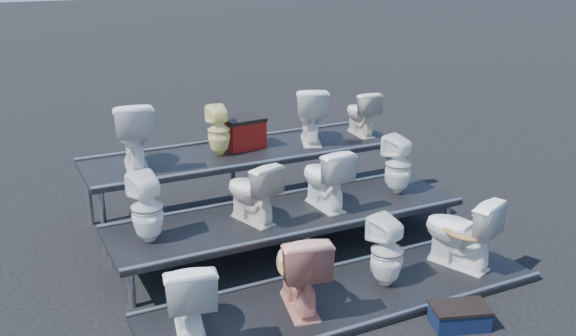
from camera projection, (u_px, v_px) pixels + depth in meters
name	position (u px, v px, depth m)	size (l,w,h in m)	color
ground	(289.00, 249.00, 7.67)	(80.00, 80.00, 0.00)	black
tier_front	(345.00, 297.00, 6.56)	(4.20, 1.20, 0.06)	black
tier_mid	(289.00, 231.00, 7.60)	(4.20, 1.20, 0.46)	black
tier_back	(246.00, 181.00, 8.63)	(4.20, 1.20, 0.86)	black
toilet_0	(188.00, 296.00, 5.73)	(0.45, 0.79, 0.81)	white
toilet_1	(299.00, 268.00, 6.19)	(0.47, 0.82, 0.84)	tan
toilet_2	(387.00, 251.00, 6.63)	(0.34, 0.35, 0.75)	white
toilet_3	(460.00, 231.00, 7.02)	(0.46, 0.81, 0.83)	white
toilet_4	(147.00, 208.00, 6.71)	(0.34, 0.35, 0.75)	white
toilet_5	(252.00, 191.00, 7.21)	(0.40, 0.70, 0.72)	beige
toilet_6	(325.00, 177.00, 7.60)	(0.42, 0.73, 0.75)	white
toilet_7	(398.00, 165.00, 8.04)	(0.33, 0.34, 0.74)	white
toilet_8	(133.00, 134.00, 7.75)	(0.46, 0.82, 0.83)	white
toilet_9	(219.00, 131.00, 8.23)	(0.29, 0.30, 0.65)	#F6EC96
toilet_10	(311.00, 114.00, 8.77)	(0.43, 0.76, 0.78)	white
toilet_11	(361.00, 113.00, 9.14)	(0.36, 0.63, 0.64)	beige
red_crate	(243.00, 134.00, 8.59)	(0.51, 0.40, 0.36)	maroon
step_stool	(459.00, 317.00, 6.08)	(0.52, 0.31, 0.19)	black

